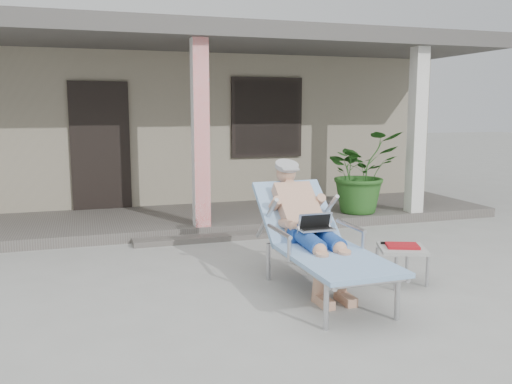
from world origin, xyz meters
name	(u,v)px	position (x,y,z in m)	size (l,w,h in m)	color
ground	(244,281)	(0.00, 0.00, 0.00)	(60.00, 60.00, 0.00)	#9E9E99
house	(159,115)	(0.00, 6.50, 1.67)	(10.40, 5.40, 3.30)	gray
porch_deck	(191,219)	(0.00, 3.00, 0.07)	(10.00, 2.00, 0.15)	#605B56
porch_overhang	(188,42)	(0.00, 2.95, 2.79)	(10.00, 2.30, 2.85)	silver
porch_step	(206,238)	(0.00, 1.85, 0.04)	(2.00, 0.30, 0.07)	#605B56
lounger	(313,208)	(0.60, -0.43, 0.83)	(0.81, 2.08, 1.34)	#B7B7BC
side_table	(402,251)	(1.54, -0.58, 0.35)	(0.60, 0.60, 0.42)	#A4A4A0
potted_palm	(361,172)	(2.66, 2.40, 0.81)	(1.19, 1.03, 1.32)	#26591E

